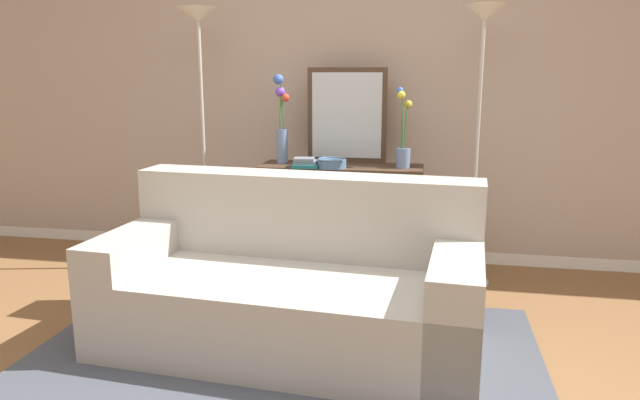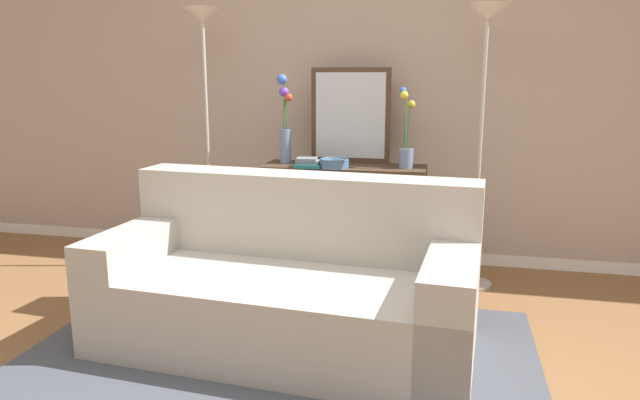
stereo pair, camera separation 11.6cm
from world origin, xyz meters
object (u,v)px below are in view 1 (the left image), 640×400
couch (292,288)px  vase_short_flowers (403,142)px  console_table (341,199)px  floor_lamp_left (200,67)px  book_row_under_console (306,261)px  floor_lamp_right (481,69)px  wall_mirror (347,116)px  vase_tall_flowers (281,125)px  book_stack (305,163)px  fruit_bowl (332,163)px

couch → vase_short_flowers: 1.45m
console_table → vase_short_flowers: (0.43, -0.02, 0.42)m
couch → floor_lamp_left: (-0.92, 1.11, 1.16)m
vase_short_flowers → book_row_under_console: vase_short_flowers is taller
couch → book_row_under_console: couch is taller
console_table → floor_lamp_right: floor_lamp_right is taller
console_table → wall_mirror: wall_mirror is taller
book_row_under_console → console_table: bearing=0.0°
floor_lamp_left → vase_tall_flowers: 0.70m
floor_lamp_right → book_stack: bearing=-178.2°
vase_tall_flowers → book_stack: 0.36m
book_stack → book_row_under_console: book_stack is taller
book_stack → console_table: bearing=28.9°
vase_tall_flowers → fruit_bowl: (0.40, -0.16, -0.24)m
floor_lamp_left → wall_mirror: floor_lamp_left is taller
vase_short_flowers → console_table: bearing=177.9°
vase_tall_flowers → fruit_bowl: 0.49m
floor_lamp_left → floor_lamp_right: floor_lamp_left is taller
wall_mirror → floor_lamp_left: bearing=-165.9°
wall_mirror → fruit_bowl: size_ratio=3.38×
floor_lamp_right → book_row_under_console: (-1.18, 0.09, -1.40)m
wall_mirror → vase_tall_flowers: 0.48m
floor_lamp_right → fruit_bowl: 1.16m
floor_lamp_right → vase_short_flowers: (-0.49, 0.08, -0.49)m
floor_lamp_right → book_row_under_console: size_ratio=4.25×
floor_lamp_right → wall_mirror: bearing=164.4°
floor_lamp_left → vase_short_flowers: bearing=3.0°
vase_tall_flowers → book_row_under_console: vase_tall_flowers is taller
floor_lamp_right → console_table: bearing=174.3°
console_table → fruit_bowl: (-0.05, -0.12, 0.28)m
console_table → floor_lamp_left: 1.36m
vase_tall_flowers → book_stack: vase_tall_flowers is taller
console_table → vase_tall_flowers: 0.68m
book_row_under_console → book_stack: bearing=-80.0°
floor_lamp_left → vase_tall_flowers: bearing=12.7°
couch → fruit_bowl: couch is taller
vase_short_flowers → book_stack: bearing=-170.4°
floor_lamp_left → fruit_bowl: 1.15m
vase_short_flowers → wall_mirror: bearing=157.0°
floor_lamp_left → book_stack: (0.76, -0.04, -0.65)m
book_stack → book_row_under_console: (-0.02, 0.13, -0.76)m
console_table → wall_mirror: bearing=84.9°
couch → book_stack: (-0.16, 1.08, 0.50)m
floor_lamp_left → wall_mirror: bearing=14.1°
fruit_bowl → book_row_under_console: fruit_bowl is taller
couch → book_stack: 1.20m
book_row_under_console → vase_short_flowers: bearing=-1.4°
floor_lamp_right → vase_short_flowers: 0.69m
console_table → book_stack: 0.38m
couch → wall_mirror: (0.08, 1.37, 0.82)m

